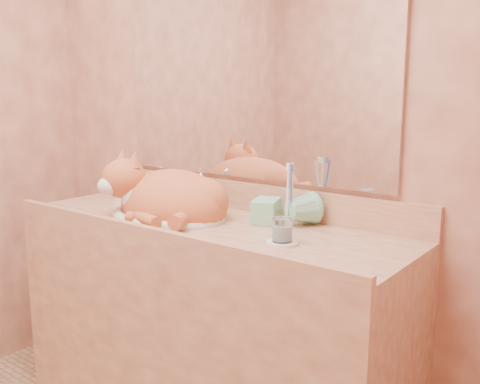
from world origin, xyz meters
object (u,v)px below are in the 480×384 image
Objects in this scene: soap_dispenser at (262,200)px; water_glass at (282,230)px; cat at (165,195)px; toothbrush_cup at (289,212)px; vanity_counter at (206,327)px; sink_basin at (168,198)px.

soap_dispenser is 2.57× the size of water_glass.
toothbrush_cup is (0.48, 0.16, -0.03)m from cat.
vanity_counter is 8.00× the size of soap_dispenser.
sink_basin reaches higher than water_glass.
toothbrush_cup is at bearing 117.07° from water_glass.
sink_basin is 0.02m from cat.
cat is (-0.18, -0.03, 0.51)m from vanity_counter.
sink_basin is 0.40m from soap_dispenser.
cat is at bearing 174.53° from soap_dispenser.
sink_basin is 0.99× the size of cat.
sink_basin reaches higher than vanity_counter.
cat is at bearing 175.95° from water_glass.
soap_dispenser is (0.39, 0.11, 0.01)m from cat.
vanity_counter is 13.02× the size of toothbrush_cup.
toothbrush_cup is at bearing 10.72° from soap_dispenser.
cat is at bearing -170.92° from vanity_counter.
cat is 0.50m from toothbrush_cup.
sink_basin is 0.49m from toothbrush_cup.
cat is 0.58m from water_glass.
sink_basin is at bearing -173.39° from vanity_counter.
vanity_counter is 3.29× the size of cat.
cat reaches higher than water_glass.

